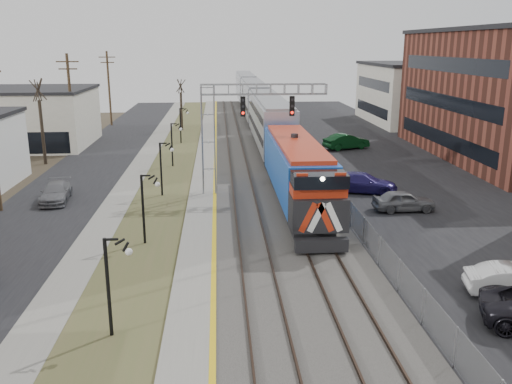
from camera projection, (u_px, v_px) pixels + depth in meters
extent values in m
cube|color=black|center=(82.00, 175.00, 46.27)|extent=(7.00, 120.00, 0.04)
cube|color=gray|center=(135.00, 174.00, 46.57)|extent=(2.00, 120.00, 0.08)
cube|color=#4C532C|center=(170.00, 174.00, 46.77)|extent=(4.00, 120.00, 0.06)
cube|color=gray|center=(205.00, 172.00, 46.95)|extent=(2.00, 120.00, 0.24)
cube|color=#595651|center=(262.00, 172.00, 47.30)|extent=(8.00, 120.00, 0.20)
cube|color=black|center=(397.00, 170.00, 48.13)|extent=(16.00, 120.00, 0.04)
cube|color=gold|center=(215.00, 171.00, 46.98)|extent=(0.24, 120.00, 0.01)
cube|color=#2D2119|center=(231.00, 170.00, 47.06)|extent=(0.08, 120.00, 0.15)
cube|color=#2D2119|center=(248.00, 170.00, 47.17)|extent=(0.08, 120.00, 0.15)
cube|color=#2D2119|center=(271.00, 170.00, 47.30)|extent=(0.08, 120.00, 0.15)
cube|color=#2D2119|center=(288.00, 169.00, 47.40)|extent=(0.08, 120.00, 0.15)
cube|color=#164EB4|center=(298.00, 174.00, 36.21)|extent=(3.00, 17.00, 4.25)
cube|color=black|center=(321.00, 245.00, 28.31)|extent=(2.80, 0.50, 0.70)
cube|color=#A7AAB2|center=(270.00, 123.00, 55.60)|extent=(3.00, 22.00, 5.33)
cube|color=#A7AAB2|center=(255.00, 101.00, 77.55)|extent=(3.00, 22.00, 5.33)
cube|color=#A7AAB2|center=(246.00, 89.00, 99.49)|extent=(3.00, 22.00, 5.33)
cube|color=gray|center=(208.00, 142.00, 39.23)|extent=(1.00, 1.00, 8.00)
cube|color=gray|center=(264.00, 89.00, 38.51)|extent=(9.00, 0.80, 0.80)
cube|color=black|center=(243.00, 106.00, 38.28)|extent=(0.35, 0.25, 1.40)
cube|color=black|center=(292.00, 106.00, 38.52)|extent=(0.35, 0.25, 1.40)
cylinder|color=black|center=(108.00, 289.00, 20.27)|extent=(0.14, 0.14, 4.00)
cylinder|color=black|center=(143.00, 210.00, 29.90)|extent=(0.14, 0.14, 4.00)
cylinder|color=black|center=(161.00, 170.00, 39.52)|extent=(0.14, 0.14, 4.00)
cylinder|color=black|center=(172.00, 145.00, 49.14)|extent=(0.14, 0.14, 4.00)
cylinder|color=black|center=(180.00, 126.00, 60.69)|extent=(0.14, 0.14, 4.00)
cylinder|color=#4C3823|center=(71.00, 105.00, 54.38)|extent=(0.28, 0.28, 10.00)
cylinder|color=#4C3823|center=(109.00, 89.00, 73.63)|extent=(0.28, 0.28, 10.00)
cube|color=gray|center=(310.00, 163.00, 47.40)|extent=(0.04, 120.00, 1.60)
cube|color=beige|center=(24.00, 118.00, 59.28)|extent=(14.00, 12.00, 6.00)
cube|color=beige|center=(427.00, 94.00, 76.90)|extent=(16.00, 18.00, 8.00)
cylinder|color=#382D23|center=(42.00, 133.00, 50.00)|extent=(0.30, 0.30, 5.95)
cylinder|color=#382D23|center=(181.00, 111.00, 70.16)|extent=(0.30, 0.30, 4.90)
imported|color=navy|center=(363.00, 183.00, 40.78)|extent=(5.49, 3.46, 1.48)
imported|color=slate|center=(404.00, 201.00, 36.21)|extent=(4.13, 1.71, 1.40)
imported|color=#0B3B18|center=(346.00, 142.00, 57.67)|extent=(5.23, 3.26, 1.63)
imported|color=slate|center=(56.00, 193.00, 38.44)|extent=(2.34, 4.71, 1.32)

